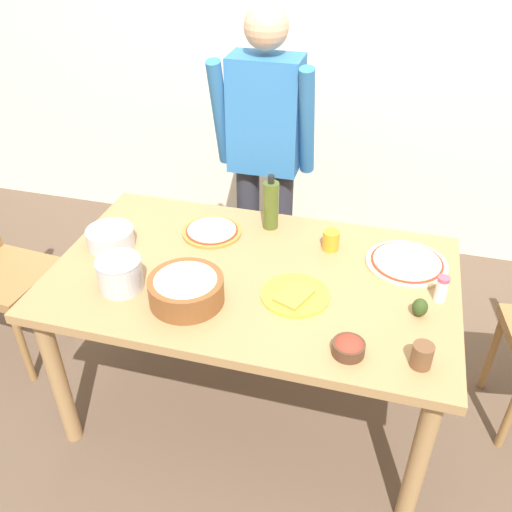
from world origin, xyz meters
name	(u,v)px	position (x,y,z in m)	size (l,w,h in m)	color
ground	(253,401)	(0.00, 0.00, 0.00)	(8.00, 8.00, 0.00)	brown
wall_back	(327,36)	(0.00, 1.60, 1.30)	(5.60, 0.10, 2.60)	silver
dining_table	(253,291)	(0.00, 0.00, 0.67)	(1.60, 0.96, 0.76)	#A37A4C
person_cook	(265,151)	(-0.15, 0.76, 0.94)	(0.49, 0.25, 1.62)	#2D2D38
pizza_raw_on_board	(407,263)	(0.59, 0.22, 0.77)	(0.33, 0.33, 0.02)	beige
pizza_cooked_on_tray	(212,231)	(-0.25, 0.24, 0.77)	(0.26, 0.26, 0.02)	#C67A33
plate_with_slice	(295,295)	(0.19, -0.10, 0.77)	(0.26, 0.26, 0.02)	gold
popcorn_bowl	(186,288)	(-0.19, -0.23, 0.82)	(0.28, 0.28, 0.11)	brown
mixing_bowl_steel	(111,237)	(-0.64, 0.03, 0.80)	(0.20, 0.20, 0.08)	#B7B7BC
small_sauce_bowl	(349,347)	(0.42, -0.34, 0.79)	(0.11, 0.11, 0.06)	#4C2D1E
olive_oil_bottle	(271,205)	(-0.02, 0.36, 0.87)	(0.07, 0.07, 0.26)	#47561E
steel_pot	(120,273)	(-0.46, -0.22, 0.83)	(0.17, 0.17, 0.13)	#B7B7BC
cup_orange	(331,240)	(0.27, 0.25, 0.80)	(0.07, 0.07, 0.09)	orange
cup_small_brown	(422,356)	(0.66, -0.34, 0.80)	(0.07, 0.07, 0.09)	brown
salt_shaker	(442,289)	(0.72, 0.02, 0.81)	(0.04, 0.04, 0.11)	white
avocado	(420,307)	(0.64, -0.08, 0.80)	(0.06, 0.06, 0.07)	#2D4219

